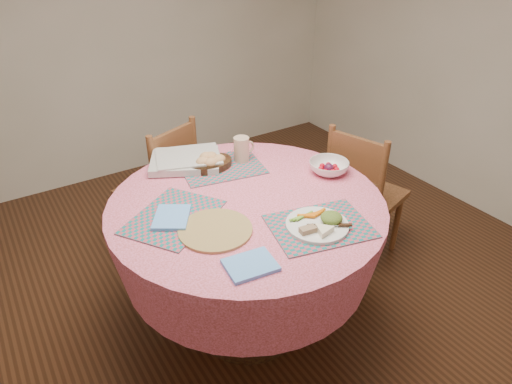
% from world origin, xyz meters
% --- Properties ---
extents(ground, '(4.00, 4.00, 0.00)m').
position_xyz_m(ground, '(0.00, 0.00, 0.00)').
color(ground, '#331C0F').
rests_on(ground, ground).
extents(dining_table, '(1.24, 1.24, 0.75)m').
position_xyz_m(dining_table, '(0.00, 0.00, 0.56)').
color(dining_table, pink).
rests_on(dining_table, ground).
extents(chair_right, '(0.48, 0.49, 0.87)m').
position_xyz_m(chair_right, '(0.87, 0.13, 0.45)').
color(chair_right, brown).
rests_on(chair_right, ground).
extents(chair_back, '(0.52, 0.51, 0.87)m').
position_xyz_m(chair_back, '(-0.08, 0.83, 0.45)').
color(chair_back, brown).
rests_on(chair_back, ground).
extents(placemat_front, '(0.46, 0.39, 0.01)m').
position_xyz_m(placemat_front, '(0.15, -0.33, 0.75)').
color(placemat_front, '#147072').
rests_on(placemat_front, dining_table).
extents(placemat_left, '(0.50, 0.47, 0.01)m').
position_xyz_m(placemat_left, '(-0.33, 0.05, 0.75)').
color(placemat_left, '#147072').
rests_on(placemat_left, dining_table).
extents(placemat_back, '(0.45, 0.37, 0.01)m').
position_xyz_m(placemat_back, '(0.06, 0.34, 0.75)').
color(placemat_back, '#147072').
rests_on(placemat_back, dining_table).
extents(wicker_trivet, '(0.30, 0.30, 0.01)m').
position_xyz_m(wicker_trivet, '(-0.23, -0.13, 0.76)').
color(wicker_trivet, '#A07A45').
rests_on(wicker_trivet, dining_table).
extents(napkin_near, '(0.20, 0.16, 0.01)m').
position_xyz_m(napkin_near, '(-0.22, -0.39, 0.76)').
color(napkin_near, '#63A7FF').
rests_on(napkin_near, dining_table).
extents(napkin_far, '(0.22, 0.23, 0.01)m').
position_xyz_m(napkin_far, '(-0.34, 0.04, 0.76)').
color(napkin_far, '#63A7FF').
rests_on(napkin_far, placemat_left).
extents(dinner_plate, '(0.26, 0.26, 0.05)m').
position_xyz_m(dinner_plate, '(0.14, -0.34, 0.77)').
color(dinner_plate, white).
rests_on(dinner_plate, placemat_front).
extents(bread_bowl, '(0.23, 0.23, 0.08)m').
position_xyz_m(bread_bowl, '(0.01, 0.37, 0.79)').
color(bread_bowl, black).
rests_on(bread_bowl, placemat_back).
extents(latte_mug, '(0.12, 0.08, 0.13)m').
position_xyz_m(latte_mug, '(0.19, 0.34, 0.82)').
color(latte_mug, '#CBA78C').
rests_on(latte_mug, placemat_back).
extents(fruit_bowl, '(0.24, 0.24, 0.06)m').
position_xyz_m(fruit_bowl, '(0.48, 0.01, 0.78)').
color(fruit_bowl, white).
rests_on(fruit_bowl, dining_table).
extents(newspaper_stack, '(0.43, 0.40, 0.04)m').
position_xyz_m(newspaper_stack, '(-0.08, 0.46, 0.78)').
color(newspaper_stack, silver).
rests_on(newspaper_stack, dining_table).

